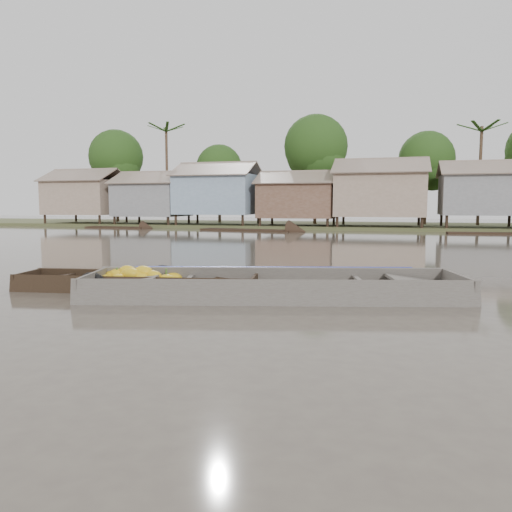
# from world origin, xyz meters

# --- Properties ---
(ground) EXTENTS (120.00, 120.00, 0.00)m
(ground) POSITION_xyz_m (0.00, 0.00, 0.00)
(ground) COLOR #4B423A
(ground) RESTS_ON ground
(riverbank) EXTENTS (120.00, 12.47, 10.22)m
(riverbank) POSITION_xyz_m (3.03, 31.86, 3.07)
(riverbank) COLOR #384723
(riverbank) RESTS_ON ground
(banana_boat) EXTENTS (5.63, 2.08, 0.75)m
(banana_boat) POSITION_xyz_m (-2.12, 0.48, 0.15)
(banana_boat) COLOR black
(banana_boat) RESTS_ON ground
(viewer_boat) EXTENTS (8.15, 3.88, 0.63)m
(viewer_boat) POSITION_xyz_m (1.15, 0.53, 0.07)
(viewer_boat) COLOR #49433E
(viewer_boat) RESTS_ON ground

